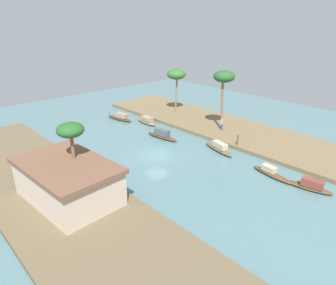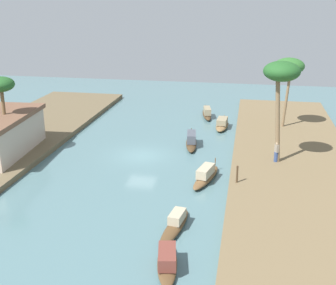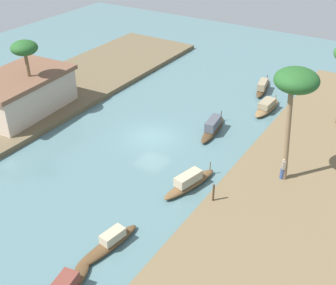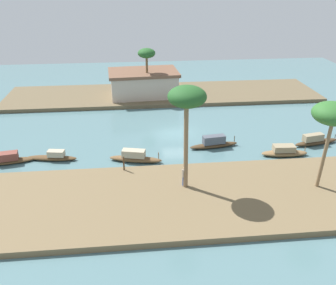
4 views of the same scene
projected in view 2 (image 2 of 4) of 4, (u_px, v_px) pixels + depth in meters
river_water at (141, 156)px, 38.41m from camera, size 69.11×69.11×0.00m
riverbank_left at (294, 163)px, 36.08m from camera, size 43.17×10.03×0.48m
riverbank_right at (5, 144)px, 40.59m from camera, size 43.17×10.03×0.48m
sampan_with_red_awning at (206, 175)px, 33.15m from camera, size 5.01×2.11×1.16m
sampan_downstream_large at (222, 124)px, 46.30m from camera, size 4.48×1.43×1.07m
sampan_open_hull at (207, 113)px, 50.44m from camera, size 5.05×1.79×1.18m
sampan_upstream_small at (191, 141)px, 40.84m from camera, size 5.03×1.60×1.26m
sampan_midstream at (167, 260)px, 22.63m from camera, size 4.40×1.79×1.08m
sampan_near_left_bank at (175, 224)px, 26.29m from camera, size 4.78×1.59×0.98m
person_on_near_bank at (276, 153)px, 35.53m from camera, size 0.44×0.44×1.70m
mooring_post at (237, 174)px, 31.62m from camera, size 0.14×0.14×1.29m
palm_tree_left_near at (282, 74)px, 33.57m from camera, size 2.84×2.84×8.16m
palm_tree_left_far at (289, 67)px, 43.35m from camera, size 2.98×2.98×7.04m
palm_tree_right_tall at (1, 87)px, 36.24m from camera, size 2.29×2.29×6.53m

